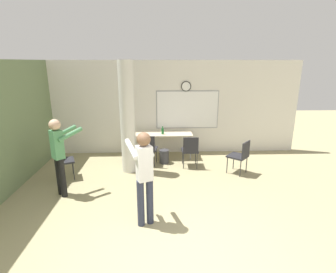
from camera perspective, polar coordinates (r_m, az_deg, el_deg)
wall_left_accent at (r=6.37m, az=-32.54°, el=1.18°), size 0.12×7.00×2.80m
wall_back at (r=8.01m, az=-0.11°, el=6.26°), size 8.00×0.15×2.80m
support_pillar at (r=6.59m, az=-8.81°, el=3.96°), size 0.37×0.37×2.80m
folding_table at (r=7.68m, az=-1.39°, el=0.31°), size 1.79×0.60×0.73m
bottle_on_table at (r=7.58m, az=-1.17°, el=1.19°), size 0.07×0.07×0.23m
waste_bin at (r=7.37m, az=-0.85°, el=-4.37°), size 0.27×0.27×0.38m
chair_mid_room at (r=6.82m, az=15.48°, el=-3.81°), size 0.62×0.62×0.87m
chair_table_right at (r=7.00m, az=4.86°, el=-2.75°), size 0.45×0.45×0.87m
chair_by_left_wall at (r=6.80m, az=-22.29°, el=-4.52°), size 0.57×0.57×0.87m
chair_table_left at (r=7.12m, az=-4.30°, el=-2.42°), size 0.50×0.50×0.87m
person_watching_back at (r=5.82m, az=-22.61°, el=-3.05°), size 0.64×0.63×1.66m
person_playing_front at (r=4.43m, az=-5.27°, el=-7.63°), size 0.54×0.67×1.67m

